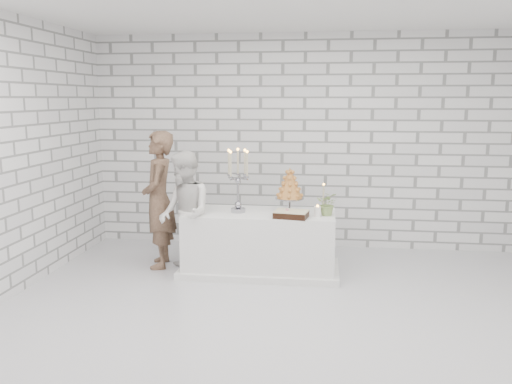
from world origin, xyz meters
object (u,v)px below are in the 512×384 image
object	(u,v)px
groom	(159,200)
bride	(185,214)
candelabra	(238,180)
cake_table	(260,242)
croquembouche	(290,190)

from	to	relation	value
groom	bride	size ratio (longest dim) A/B	1.14
bride	candelabra	size ratio (longest dim) A/B	1.93
groom	cake_table	bearing A→B (deg)	74.13
cake_table	candelabra	xyz separation A→B (m)	(-0.26, -0.03, 0.76)
bride	croquembouche	bearing A→B (deg)	74.93
candelabra	groom	bearing A→B (deg)	173.97
cake_table	bride	xyz separation A→B (m)	(-0.88, -0.21, 0.38)
candelabra	croquembouche	world-z (taller)	candelabra
candelabra	croquembouche	distance (m)	0.64
candelabra	croquembouche	size ratio (longest dim) A/B	1.44
bride	croquembouche	xyz separation A→B (m)	(1.23, 0.31, 0.27)
groom	candelabra	world-z (taller)	groom
candelabra	cake_table	bearing A→B (deg)	6.45
bride	croquembouche	distance (m)	1.29
bride	candelabra	world-z (taller)	candelabra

